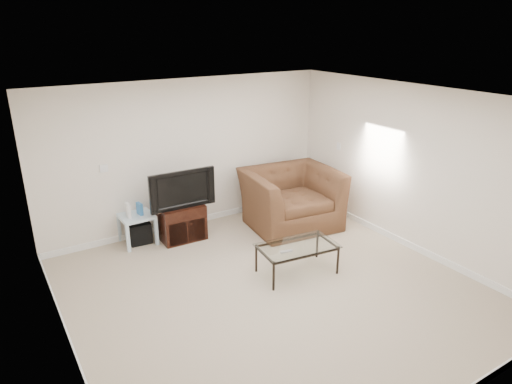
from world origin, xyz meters
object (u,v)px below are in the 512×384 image
recliner (291,189)px  coffee_table (297,259)px  tv_stand (182,222)px  subwoofer (139,232)px  side_table (137,229)px  television (180,188)px

recliner → coffee_table: size_ratio=1.39×
tv_stand → subwoofer: 0.69m
side_table → recliner: recliner is taller
television → subwoofer: bearing=157.8°
television → recliner: (1.82, -0.47, -0.23)m
tv_stand → side_table: (-0.66, 0.23, -0.05)m
television → subwoofer: 0.99m
side_table → coffee_table: side_table is taller
tv_stand → recliner: (1.82, -0.50, 0.37)m
television → coffee_table: 2.16m
subwoofer → coffee_table: 2.62m
subwoofer → coffee_table: (1.55, -2.12, 0.04)m
side_table → recliner: size_ratio=0.34×
tv_stand → coffee_table: 2.08m
side_table → recliner: bearing=-16.3°
television → coffee_table: size_ratio=0.91×
recliner → subwoofer: bearing=170.0°
tv_stand → side_table: size_ratio=1.38×
television → side_table: size_ratio=1.96×
television → subwoofer: television is taller
side_table → coffee_table: bearing=-53.0°
coffee_table → side_table: bearing=127.0°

